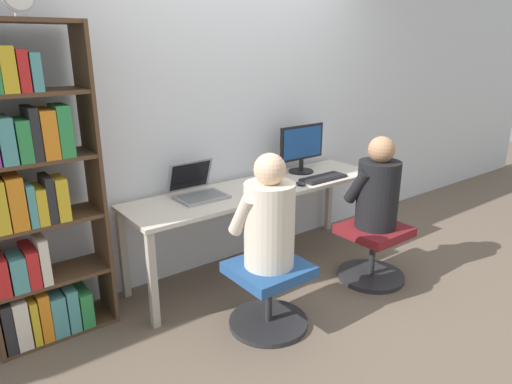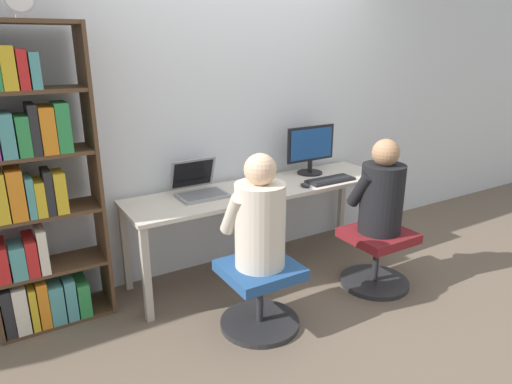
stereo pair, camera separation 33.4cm
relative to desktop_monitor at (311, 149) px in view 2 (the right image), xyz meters
The scene contains 12 objects.
ground_plane 1.16m from the desktop_monitor, 144.02° to the right, with size 14.00×14.00×0.00m, color brown.
wall_back 0.71m from the desktop_monitor, 157.71° to the left, with size 10.00×0.05×2.60m.
desk 0.64m from the desktop_monitor, 167.80° to the right, with size 2.20×0.57×0.71m.
desktop_monitor is the anchor object (origin of this frame).
laptop 1.08m from the desktop_monitor, behind, with size 0.36×0.34×0.26m.
keyboard 0.34m from the desktop_monitor, 90.66° to the right, with size 0.42×0.16×0.03m.
computer_mouse_by_keyboard 0.45m from the desktop_monitor, 132.91° to the right, with size 0.06×0.10×0.03m.
office_chair_left 1.05m from the desktop_monitor, 86.78° to the right, with size 0.53×0.53×0.45m.
office_chair_right 1.46m from the desktop_monitor, 141.47° to the right, with size 0.53×0.53×0.45m.
person_at_monitor 0.82m from the desktop_monitor, 86.76° to the right, with size 0.39×0.35×0.71m.
person_at_laptop 1.30m from the desktop_monitor, 141.66° to the right, with size 0.39×0.35×0.73m.
bookshelf 2.21m from the desktop_monitor, behind, with size 0.71×0.31×1.93m.
Camera 2 is at (-1.84, -2.63, 1.80)m, focal length 32.00 mm.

